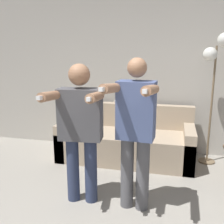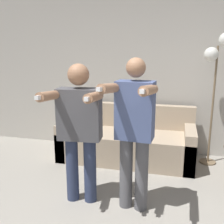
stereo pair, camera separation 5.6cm
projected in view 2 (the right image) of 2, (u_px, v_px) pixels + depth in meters
name	position (u px, v px, depth m)	size (l,w,h in m)	color
wall_back	(147.00, 75.00, 4.32)	(10.00, 0.05, 2.60)	#B7B2A8
couch	(127.00, 142.00, 4.15)	(2.07, 0.81, 0.84)	tan
person_left	(79.00, 125.00, 2.83)	(0.58, 0.71, 1.57)	#2D3856
person_right	(134.00, 127.00, 2.68)	(0.49, 0.70, 1.63)	#56565B
cat	(129.00, 98.00, 4.29)	(0.41, 0.13, 0.20)	#B7AD9E
floor_lamp	(217.00, 60.00, 3.70)	(0.38, 0.25, 1.94)	#756047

